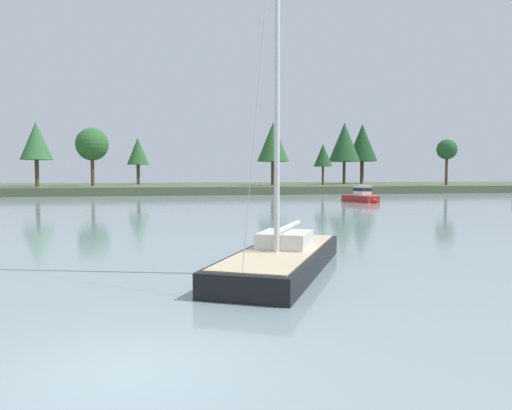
% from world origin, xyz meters
% --- Properties ---
extents(ground_plane, '(531.97, 531.97, 0.00)m').
position_xyz_m(ground_plane, '(0.00, 0.00, 0.00)').
color(ground_plane, gray).
extents(far_shore_bank, '(239.39, 55.03, 1.40)m').
position_xyz_m(far_shore_bank, '(0.00, 100.05, 0.70)').
color(far_shore_bank, '#4C563D').
rests_on(far_shore_bank, ground).
extents(sailboat_black, '(6.76, 9.44, 14.04)m').
position_xyz_m(sailboat_black, '(4.86, 7.85, 0.27)').
color(sailboat_black, black).
rests_on(sailboat_black, ground).
extents(cruiser_red, '(3.10, 6.64, 3.71)m').
position_xyz_m(cruiser_red, '(25.99, 48.23, 0.48)').
color(cruiser_red, '#B2231E').
rests_on(cruiser_red, ground).
extents(shore_tree_inland_b, '(5.28, 5.28, 11.07)m').
position_xyz_m(shore_tree_inland_b, '(-19.25, 80.57, 9.16)').
color(shore_tree_inland_b, brown).
rests_on(shore_tree_inland_b, far_shore_bank).
extents(shore_tree_center_right, '(4.65, 4.65, 9.94)m').
position_xyz_m(shore_tree_center_right, '(-2.99, 98.50, 8.40)').
color(shore_tree_center_right, brown).
rests_on(shore_tree_center_right, far_shore_bank).
extents(shore_tree_center, '(6.96, 6.96, 13.50)m').
position_xyz_m(shore_tree_center, '(41.59, 93.24, 10.60)').
color(shore_tree_center, brown).
rests_on(shore_tree_center, far_shore_bank).
extents(shore_tree_far_left, '(5.88, 5.88, 10.51)m').
position_xyz_m(shore_tree_far_left, '(-10.60, 84.22, 8.91)').
color(shore_tree_far_left, brown).
rests_on(shore_tree_far_left, far_shore_bank).
extents(shore_tree_right, '(6.24, 6.24, 12.29)m').
position_xyz_m(shore_tree_right, '(23.13, 84.03, 9.80)').
color(shore_tree_right, brown).
rests_on(shore_tree_right, far_shore_bank).
extents(shore_tree_inland_c, '(3.85, 3.85, 8.48)m').
position_xyz_m(shore_tree_inland_c, '(34.50, 87.17, 7.47)').
color(shore_tree_inland_c, brown).
rests_on(shore_tree_inland_c, far_shore_bank).
extents(shore_tree_far_right, '(3.97, 3.97, 9.07)m').
position_xyz_m(shore_tree_far_right, '(57.22, 78.49, 8.37)').
color(shore_tree_far_right, brown).
rests_on(shore_tree_far_right, far_shore_bank).
extents(shore_tree_right_mid, '(7.11, 7.11, 13.92)m').
position_xyz_m(shore_tree_right_mid, '(48.17, 98.52, 10.90)').
color(shore_tree_right_mid, brown).
rests_on(shore_tree_right_mid, far_shore_bank).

